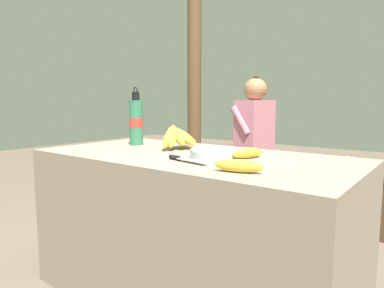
{
  "coord_description": "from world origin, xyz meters",
  "views": [
    {
      "loc": [
        0.95,
        -1.23,
        0.93
      ],
      "look_at": [
        -0.03,
        0.05,
        0.74
      ],
      "focal_mm": 32.0,
      "sensor_mm": 36.0,
      "label": 1
    }
  ],
  "objects": [
    {
      "name": "loose_banana_front",
      "position": [
        0.38,
        -0.23,
        0.72
      ],
      "size": [
        0.18,
        0.09,
        0.05
      ],
      "rotation": [
        0.0,
        0.0,
        0.27
      ],
      "color": "gold",
      "rests_on": "market_counter"
    },
    {
      "name": "serving_bowl",
      "position": [
        0.13,
        -0.02,
        0.72
      ],
      "size": [
        0.2,
        0.2,
        0.04
      ],
      "color": "silver",
      "rests_on": "market_counter"
    },
    {
      "name": "support_post_near",
      "position": [
        -1.27,
        1.7,
        1.34
      ],
      "size": [
        0.15,
        0.15,
        2.67
      ],
      "color": "brown",
      "rests_on": "ground_plane"
    },
    {
      "name": "loose_banana_side",
      "position": [
        0.26,
        0.05,
        0.72
      ],
      "size": [
        0.1,
        0.17,
        0.05
      ],
      "rotation": [
        0.0,
        0.0,
        1.19
      ],
      "color": "gold",
      "rests_on": "market_counter"
    },
    {
      "name": "banana_bunch_ripe",
      "position": [
        -0.17,
        0.11,
        0.76
      ],
      "size": [
        0.17,
        0.29,
        0.14
      ],
      "color": "#4C381E",
      "rests_on": "market_counter"
    },
    {
      "name": "banana_bunch_green",
      "position": [
        0.38,
        1.43,
        0.5
      ],
      "size": [
        0.17,
        0.24,
        0.12
      ],
      "color": "#4C381E",
      "rests_on": "wooden_bench"
    },
    {
      "name": "seated_vendor",
      "position": [
        -0.44,
        1.41,
        0.67
      ],
      "size": [
        0.43,
        0.41,
        1.15
      ],
      "rotation": [
        0.0,
        0.0,
        3.03
      ],
      "color": "#473828",
      "rests_on": "ground_plane"
    },
    {
      "name": "market_counter",
      "position": [
        0.0,
        0.0,
        0.35
      ],
      "size": [
        1.47,
        0.73,
        0.7
      ],
      "color": "gray",
      "rests_on": "ground_plane"
    },
    {
      "name": "water_bottle",
      "position": [
        -0.46,
        0.09,
        0.83
      ],
      "size": [
        0.08,
        0.08,
        0.32
      ],
      "color": "#337556",
      "rests_on": "market_counter"
    },
    {
      "name": "knife",
      "position": [
        0.09,
        -0.17,
        0.71
      ],
      "size": [
        0.21,
        0.06,
        0.02
      ],
      "rotation": [
        0.0,
        0.0,
        -0.18
      ],
      "color": "#BCBCC1",
      "rests_on": "market_counter"
    },
    {
      "name": "wooden_bench",
      "position": [
        -0.12,
        1.43,
        0.37
      ],
      "size": [
        1.72,
        0.32,
        0.44
      ],
      "color": "#4C3823",
      "rests_on": "ground_plane"
    }
  ]
}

